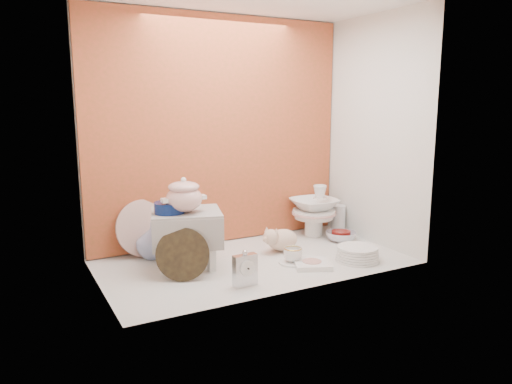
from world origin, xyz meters
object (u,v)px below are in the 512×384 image
at_px(gold_rim_teacup, 293,254).
at_px(crystal_bowl, 341,236).
at_px(porcelain_tower, 314,211).
at_px(soup_tureen, 184,195).
at_px(dinner_plate_stack, 357,254).
at_px(step_stool, 187,239).
at_px(plush_pig, 283,239).
at_px(floral_platter, 144,228).
at_px(blue_white_vase, 154,240).
at_px(mantel_clock, 245,268).

height_order(gold_rim_teacup, crystal_bowl, gold_rim_teacup).
bearing_deg(porcelain_tower, soup_tureen, -167.12).
xyz_separation_m(dinner_plate_stack, porcelain_tower, (0.09, 0.59, 0.14)).
height_order(dinner_plate_stack, porcelain_tower, porcelain_tower).
distance_m(step_stool, plush_pig, 0.65).
height_order(floral_platter, crystal_bowl, floral_platter).
bearing_deg(porcelain_tower, gold_rim_teacup, -135.81).
distance_m(blue_white_vase, dinner_plate_stack, 1.24).
distance_m(blue_white_vase, crystal_bowl, 1.27).
distance_m(soup_tureen, plush_pig, 0.75).
xyz_separation_m(floral_platter, crystal_bowl, (1.28, -0.33, -0.14)).
relative_size(blue_white_vase, crystal_bowl, 1.09).
height_order(mantel_clock, plush_pig, mantel_clock).
bearing_deg(crystal_bowl, step_stool, 179.73).
distance_m(step_stool, porcelain_tower, 1.05).
relative_size(floral_platter, plush_pig, 1.38).
bearing_deg(plush_pig, crystal_bowl, 13.00).
height_order(floral_platter, gold_rim_teacup, floral_platter).
xyz_separation_m(plush_pig, dinner_plate_stack, (0.30, -0.38, -0.03)).
xyz_separation_m(plush_pig, porcelain_tower, (0.39, 0.21, 0.11)).
bearing_deg(floral_platter, soup_tureen, -69.33).
relative_size(mantel_clock, dinner_plate_stack, 0.73).
xyz_separation_m(floral_platter, porcelain_tower, (1.19, -0.12, 0.01)).
bearing_deg(floral_platter, porcelain_tower, -5.96).
relative_size(crystal_bowl, porcelain_tower, 0.57).
xyz_separation_m(floral_platter, dinner_plate_stack, (1.10, -0.71, -0.13)).
bearing_deg(blue_white_vase, floral_platter, 116.66).
distance_m(mantel_clock, porcelain_tower, 1.08).
height_order(step_stool, mantel_clock, step_stool).
height_order(floral_platter, dinner_plate_stack, floral_platter).
distance_m(soup_tureen, mantel_clock, 0.55).
bearing_deg(blue_white_vase, porcelain_tower, -2.34).
distance_m(gold_rim_teacup, porcelain_tower, 0.65).
distance_m(crystal_bowl, porcelain_tower, 0.27).
bearing_deg(soup_tureen, floral_platter, 110.67).
xyz_separation_m(blue_white_vase, mantel_clock, (0.28, -0.68, -0.02)).
xyz_separation_m(floral_platter, plush_pig, (0.80, -0.34, -0.10)).
distance_m(blue_white_vase, gold_rim_teacup, 0.85).
bearing_deg(blue_white_vase, gold_rim_teacup, -35.47).
height_order(plush_pig, porcelain_tower, porcelain_tower).
height_order(soup_tureen, floral_platter, soup_tureen).
distance_m(floral_platter, gold_rim_teacup, 0.93).
bearing_deg(mantel_clock, gold_rim_teacup, 20.87).
distance_m(mantel_clock, plush_pig, 0.64).
distance_m(plush_pig, gold_rim_teacup, 0.25).
bearing_deg(blue_white_vase, step_stool, -63.46).
relative_size(floral_platter, porcelain_tower, 0.98).
bearing_deg(blue_white_vase, crystal_bowl, -11.53).
bearing_deg(gold_rim_teacup, mantel_clock, -155.85).
xyz_separation_m(plush_pig, crystal_bowl, (0.47, 0.01, -0.04)).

